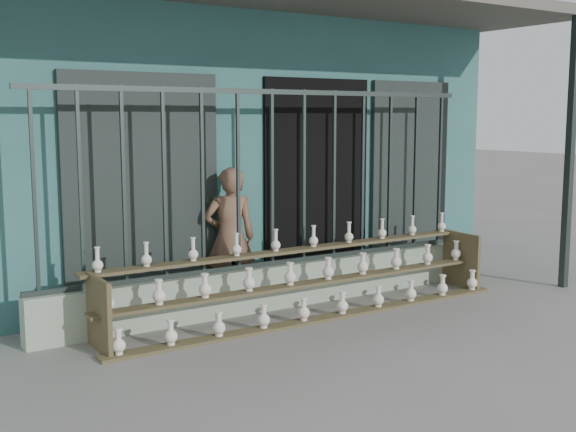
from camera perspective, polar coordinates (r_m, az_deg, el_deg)
ground at (r=6.54m, az=4.84°, el=-9.73°), size 60.00×60.00×0.00m
workshop_building at (r=9.93m, az=-10.23°, el=5.69°), size 7.40×6.60×3.21m
parapet_wall at (r=7.51m, az=-1.25°, el=-5.60°), size 5.00×0.20×0.45m
security_fence at (r=7.33m, az=-1.28°, el=2.97°), size 5.00×0.04×1.80m
shelf_rack at (r=7.24m, az=1.73°, el=-5.04°), size 4.50×0.68×0.85m
elderly_woman at (r=7.46m, az=-4.61°, el=-1.74°), size 0.62×0.50×1.46m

